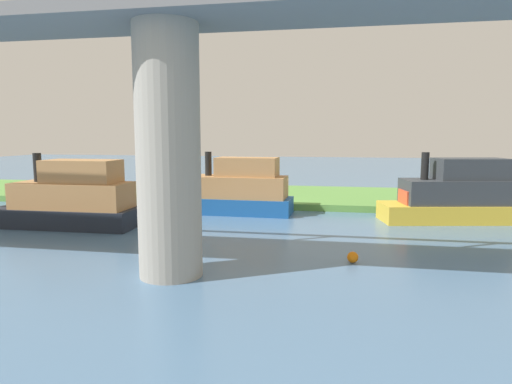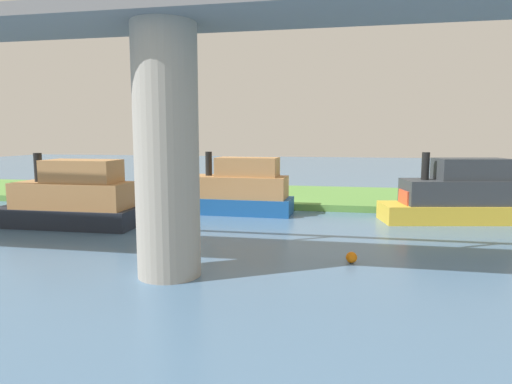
{
  "view_description": "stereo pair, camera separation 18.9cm",
  "coord_description": "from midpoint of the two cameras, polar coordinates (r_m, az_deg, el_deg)",
  "views": [
    {
      "loc": [
        -4.67,
        32.82,
        5.68
      ],
      "look_at": [
        0.49,
        5.0,
        2.0
      ],
      "focal_mm": 31.25,
      "sensor_mm": 36.0,
      "label": 1
    },
    {
      "loc": [
        -4.86,
        32.79,
        5.68
      ],
      "look_at": [
        0.49,
        5.0,
        2.0
      ],
      "focal_mm": 31.25,
      "sensor_mm": 36.0,
      "label": 2
    }
  ],
  "objects": [
    {
      "name": "houseboat_blue",
      "position": [
        31.74,
        24.39,
        -0.5
      ],
      "size": [
        9.26,
        4.57,
        4.53
      ],
      "color": "gold",
      "rests_on": "ground"
    },
    {
      "name": "person_on_bank",
      "position": [
        35.1,
        -1.66,
        0.08
      ],
      "size": [
        0.43,
        0.43,
        1.39
      ],
      "color": "#2D334C",
      "rests_on": "grassy_bank"
    },
    {
      "name": "skiff_small",
      "position": [
        32.1,
        -2.39,
        0.17
      ],
      "size": [
        8.73,
        3.07,
        4.43
      ],
      "color": "#195199",
      "rests_on": "ground"
    },
    {
      "name": "ground_plane",
      "position": [
        33.63,
        2.6,
        -2.32
      ],
      "size": [
        160.0,
        160.0,
        0.0
      ],
      "primitive_type": "plane",
      "color": "#4C7093"
    },
    {
      "name": "bridge_pylon",
      "position": [
        17.86,
        -11.06,
        4.88
      ],
      "size": [
        2.53,
        2.53,
        9.87
      ],
      "primitive_type": "cylinder",
      "color": "#9E998E",
      "rests_on": "ground"
    },
    {
      "name": "motorboat_white",
      "position": [
        29.66,
        -22.48,
        -0.91
      ],
      "size": [
        8.9,
        3.05,
        4.54
      ],
      "color": "#1E232D",
      "rests_on": "ground"
    },
    {
      "name": "grassy_bank",
      "position": [
        39.47,
        3.86,
        -0.51
      ],
      "size": [
        80.0,
        12.0,
        0.5
      ],
      "primitive_type": "cube",
      "color": "#5B9342",
      "rests_on": "ground"
    },
    {
      "name": "mooring_post",
      "position": [
        37.02,
        -9.72,
        0.08
      ],
      "size": [
        0.2,
        0.2,
        1.05
      ],
      "primitive_type": "cylinder",
      "color": "brown",
      "rests_on": "grassy_bank"
    },
    {
      "name": "bridge_span",
      "position": [
        18.46,
        -11.49,
        21.97
      ],
      "size": [
        60.13,
        4.3,
        3.25
      ],
      "color": "slate",
      "rests_on": "bridge_pylon"
    },
    {
      "name": "marker_buoy",
      "position": [
        20.44,
        12.39,
        -8.18
      ],
      "size": [
        0.5,
        0.5,
        0.5
      ],
      "primitive_type": "sphere",
      "color": "orange",
      "rests_on": "ground"
    }
  ]
}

